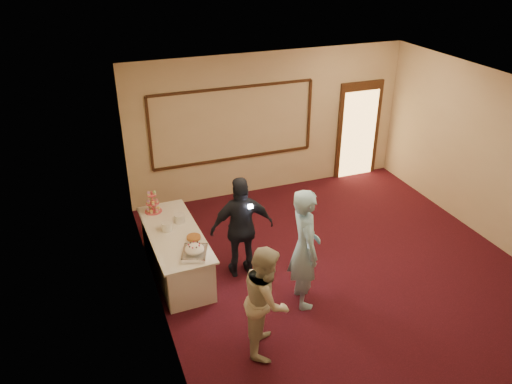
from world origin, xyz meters
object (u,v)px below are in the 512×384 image
at_px(buffet_table, 176,252).
at_px(cupcake_stand, 153,204).
at_px(plate_stack_b, 180,218).
at_px(tart, 194,238).
at_px(man, 305,248).
at_px(plate_stack_a, 167,226).
at_px(woman, 267,299).
at_px(guest, 242,228).
at_px(pavlova_tray, 195,251).

height_order(buffet_table, cupcake_stand, cupcake_stand).
height_order(cupcake_stand, plate_stack_b, cupcake_stand).
distance_m(tart, man, 1.78).
xyz_separation_m(buffet_table, plate_stack_a, (-0.09, 0.11, 0.46)).
distance_m(cupcake_stand, man, 2.86).
bearing_deg(buffet_table, plate_stack_b, 60.79).
distance_m(man, woman, 1.11).
relative_size(buffet_table, tart, 8.29).
height_order(tart, woman, woman).
bearing_deg(man, cupcake_stand, 48.82).
bearing_deg(cupcake_stand, guest, -44.95).
xyz_separation_m(plate_stack_b, tart, (0.09, -0.59, -0.05)).
relative_size(woman, guest, 0.91).
xyz_separation_m(cupcake_stand, woman, (0.96, -2.88, -0.13)).
bearing_deg(pavlova_tray, plate_stack_a, 106.21).
bearing_deg(woman, pavlova_tray, 49.07).
distance_m(buffet_table, plate_stack_b, 0.56).
bearing_deg(cupcake_stand, plate_stack_a, -81.85).
xyz_separation_m(pavlova_tray, cupcake_stand, (-0.34, 1.53, 0.08)).
xyz_separation_m(cupcake_stand, plate_stack_b, (0.34, -0.52, -0.08)).
bearing_deg(tart, man, -38.24).
height_order(plate_stack_b, guest, guest).
bearing_deg(guest, plate_stack_a, -19.42).
xyz_separation_m(tart, guest, (0.77, -0.10, 0.08)).
height_order(plate_stack_a, woman, woman).
bearing_deg(cupcake_stand, plate_stack_b, -56.26).
bearing_deg(woman, buffet_table, 44.93).
relative_size(plate_stack_a, man, 0.09).
distance_m(plate_stack_a, guest, 1.22).
bearing_deg(plate_stack_b, plate_stack_a, -144.51).
relative_size(buffet_table, woman, 1.35).
distance_m(buffet_table, pavlova_tray, 0.87).
bearing_deg(plate_stack_b, buffet_table, -119.21).
distance_m(pavlova_tray, woman, 1.48).
bearing_deg(buffet_table, cupcake_stand, 103.08).
height_order(buffet_table, pavlova_tray, pavlova_tray).
bearing_deg(guest, tart, -1.97).
relative_size(pavlova_tray, tart, 2.16).
distance_m(buffet_table, plate_stack_a, 0.48).
xyz_separation_m(plate_stack_a, plate_stack_b, (0.25, 0.18, 0.00)).
distance_m(cupcake_stand, plate_stack_b, 0.63).
distance_m(plate_stack_a, man, 2.30).
bearing_deg(cupcake_stand, tart, -68.51).
height_order(plate_stack_a, man, man).
distance_m(cupcake_stand, guest, 1.70).
height_order(pavlova_tray, tart, pavlova_tray).
bearing_deg(man, woman, 137.04).
bearing_deg(buffet_table, guest, -21.51).
height_order(cupcake_stand, woman, woman).
bearing_deg(woman, man, -27.56).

